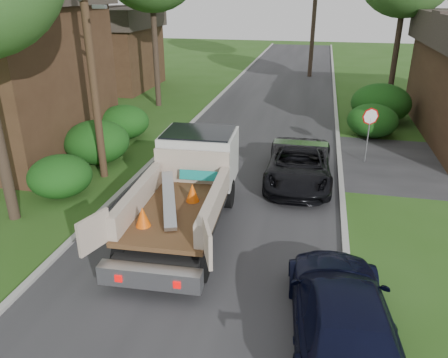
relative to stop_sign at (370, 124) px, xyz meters
name	(u,v)px	position (x,y,z in m)	size (l,w,h in m)	color
ground	(201,258)	(-5.20, -9.00, -1.78)	(120.00, 120.00, 0.00)	#274F16
road	(253,147)	(-5.20, 1.00, -1.77)	(8.00, 90.00, 0.02)	#28282B
curb_left	(174,140)	(-9.30, 1.00, -1.72)	(0.20, 90.00, 0.12)	#9E9E99
curb_right	(339,151)	(-1.10, 1.00, -1.72)	(0.20, 90.00, 0.12)	#9E9E99
stop_sign	(370,124)	(0.00, 0.00, 0.00)	(0.71, 0.32, 2.48)	slate
utility_pole	(89,47)	(-10.68, -4.02, 3.40)	(2.42, 1.25, 10.00)	#382619
house_left_far	(105,47)	(-18.70, 13.00, 1.27)	(7.56, 7.56, 6.00)	#3D2719
hedge_left_a	(60,176)	(-11.40, -6.00, -1.01)	(2.34, 2.34, 1.53)	#0E4010
hedge_left_b	(97,142)	(-11.70, -2.50, -0.84)	(2.86, 2.86, 1.87)	#0E4010
hedge_left_c	(124,122)	(-12.00, 1.00, -0.93)	(2.60, 2.60, 1.70)	#0E4010
hedge_right_a	(372,121)	(0.60, 4.00, -0.93)	(2.60, 2.60, 1.70)	#0E4010
hedge_right_b	(381,103)	(1.30, 7.00, -0.67)	(3.38, 3.38, 2.21)	#0E4010
flatbed_truck	(191,178)	(-6.14, -6.64, -0.34)	(3.27, 7.09, 2.64)	black
black_pickup	(299,164)	(-2.80, -2.88, -1.02)	(2.50, 5.41, 1.50)	black
navy_suv	(342,313)	(-1.40, -11.50, -1.01)	(2.16, 5.32, 1.54)	black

